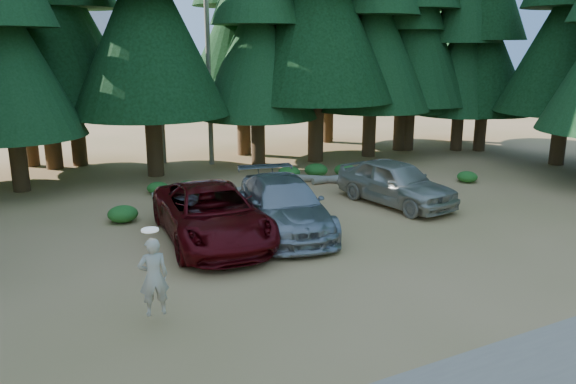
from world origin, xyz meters
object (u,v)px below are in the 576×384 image
(silver_minivan_right, at_px, (396,182))
(log_left, at_px, (200,193))
(red_pickup, at_px, (212,214))
(log_mid, at_px, (320,179))
(frisbee_player, at_px, (153,276))
(silver_minivan_center, at_px, (284,205))
(log_right, at_px, (357,176))

(silver_minivan_right, distance_m, log_left, 7.65)
(red_pickup, bearing_deg, log_mid, 41.81)
(frisbee_player, bearing_deg, silver_minivan_right, -147.94)
(silver_minivan_right, relative_size, log_left, 1.33)
(silver_minivan_center, relative_size, silver_minivan_right, 1.16)
(log_left, relative_size, log_right, 0.80)
(log_mid, height_order, log_right, log_mid)
(red_pickup, height_order, log_left, red_pickup)
(log_mid, bearing_deg, red_pickup, -103.26)
(frisbee_player, bearing_deg, red_pickup, -117.23)
(silver_minivan_center, xyz_separation_m, frisbee_player, (-5.32, -4.41, 0.28))
(frisbee_player, xyz_separation_m, log_left, (4.25, 9.67, -0.98))
(red_pickup, bearing_deg, silver_minivan_center, 2.93)
(log_mid, distance_m, log_right, 1.82)
(silver_minivan_center, distance_m, frisbee_player, 6.91)
(frisbee_player, bearing_deg, log_right, -135.48)
(red_pickup, xyz_separation_m, silver_minivan_center, (2.40, -0.12, -0.01))
(log_left, bearing_deg, frisbee_player, -101.33)
(log_mid, bearing_deg, silver_minivan_right, -39.17)
(silver_minivan_center, height_order, log_mid, silver_minivan_center)
(silver_minivan_center, bearing_deg, frisbee_player, -128.18)
(frisbee_player, relative_size, log_left, 0.51)
(frisbee_player, bearing_deg, log_left, -108.20)
(log_left, relative_size, log_mid, 1.00)
(log_right, bearing_deg, silver_minivan_center, -143.39)
(log_mid, bearing_deg, silver_minivan_center, -90.13)
(silver_minivan_right, height_order, log_right, silver_minivan_right)
(red_pickup, distance_m, log_mid, 8.37)
(log_left, distance_m, log_mid, 5.41)
(log_left, height_order, log_right, log_right)
(log_right, bearing_deg, red_pickup, -152.71)
(silver_minivan_right, distance_m, log_right, 4.27)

